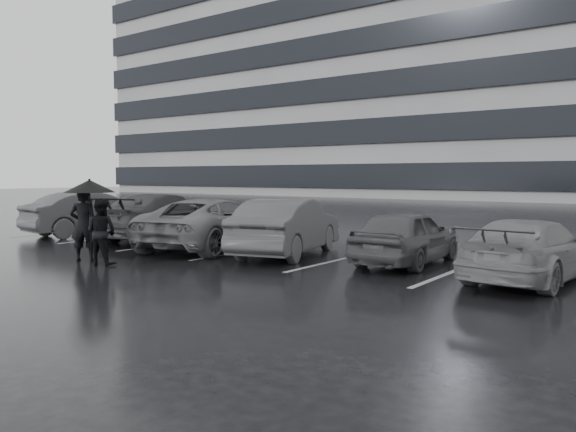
% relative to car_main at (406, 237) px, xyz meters
% --- Properties ---
extents(ground, '(160.00, 160.00, 0.00)m').
position_rel_car_main_xyz_m(ground, '(-2.16, -2.58, -0.63)').
color(ground, black).
rests_on(ground, ground).
extents(office_building, '(61.00, 26.00, 29.00)m').
position_rel_car_main_xyz_m(office_building, '(-24.16, 45.42, 13.71)').
color(office_building, gray).
rests_on(office_building, ground).
extents(car_main, '(1.64, 3.76, 1.26)m').
position_rel_car_main_xyz_m(car_main, '(0.00, 0.00, 0.00)').
color(car_main, black).
rests_on(car_main, ground).
extents(car_west_a, '(2.61, 4.59, 1.43)m').
position_rel_car_main_xyz_m(car_west_a, '(-3.08, -0.40, 0.09)').
color(car_west_a, '#2C2C2E').
rests_on(car_west_a, ground).
extents(car_west_b, '(3.37, 5.38, 1.39)m').
position_rel_car_main_xyz_m(car_west_b, '(-5.58, -0.56, 0.06)').
color(car_west_b, '#4F4F52').
rests_on(car_west_b, ground).
extents(car_west_c, '(3.19, 5.38, 1.46)m').
position_rel_car_main_xyz_m(car_west_c, '(-8.27, 0.01, 0.10)').
color(car_west_c, black).
rests_on(car_west_c, ground).
extents(car_west_d, '(2.15, 4.65, 1.47)m').
position_rel_car_main_xyz_m(car_west_d, '(-11.37, -0.40, 0.11)').
color(car_west_d, '#2C2C2E').
rests_on(car_west_d, ground).
extents(car_east, '(1.99, 4.24, 1.20)m').
position_rel_car_main_xyz_m(car_east, '(2.79, -0.53, -0.03)').
color(car_east, '#4F4F52').
rests_on(car_east, ground).
extents(pedestrian_left, '(0.74, 0.73, 1.72)m').
position_rel_car_main_xyz_m(pedestrian_left, '(-6.36, -4.09, 0.23)').
color(pedestrian_left, black).
rests_on(pedestrian_left, ground).
extents(pedestrian_right, '(0.86, 0.75, 1.50)m').
position_rel_car_main_xyz_m(pedestrian_right, '(-5.50, -4.22, 0.12)').
color(pedestrian_right, black).
rests_on(pedestrian_right, ground).
extents(umbrella, '(1.15, 1.15, 1.95)m').
position_rel_car_main_xyz_m(umbrella, '(-6.01, -4.14, 1.15)').
color(umbrella, black).
rests_on(umbrella, ground).
extents(stall_stripes, '(19.72, 5.00, 0.00)m').
position_rel_car_main_xyz_m(stall_stripes, '(-2.96, -0.08, -0.63)').
color(stall_stripes, '#99999B').
rests_on(stall_stripes, ground).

